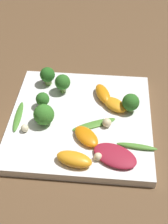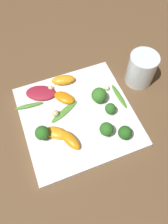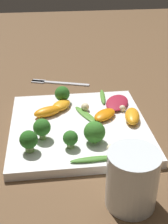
# 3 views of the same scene
# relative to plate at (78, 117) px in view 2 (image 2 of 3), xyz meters

# --- Properties ---
(ground_plane) EXTENTS (2.40, 2.40, 0.00)m
(ground_plane) POSITION_rel_plate_xyz_m (0.00, 0.00, -0.01)
(ground_plane) COLOR brown
(plate) EXTENTS (0.29, 0.29, 0.02)m
(plate) POSITION_rel_plate_xyz_m (0.00, 0.00, 0.00)
(plate) COLOR white
(plate) RESTS_ON ground_plane
(drinking_glass) EXTENTS (0.08, 0.08, 0.10)m
(drinking_glass) POSITION_rel_plate_xyz_m (-0.21, -0.06, 0.04)
(drinking_glass) COLOR white
(drinking_glass) RESTS_ON ground_plane
(radicchio_leaf_0) EXTENTS (0.10, 0.08, 0.01)m
(radicchio_leaf_0) POSITION_rel_plate_xyz_m (0.07, -0.10, 0.02)
(radicchio_leaf_0) COLOR maroon
(radicchio_leaf_0) RESTS_ON plate
(orange_segment_0) EXTENTS (0.06, 0.06, 0.02)m
(orange_segment_0) POSITION_rel_plate_xyz_m (0.07, 0.03, 0.02)
(orange_segment_0) COLOR orange
(orange_segment_0) RESTS_ON plate
(orange_segment_1) EXTENTS (0.05, 0.07, 0.02)m
(orange_segment_1) POSITION_rel_plate_xyz_m (0.04, 0.06, 0.02)
(orange_segment_1) COLOR orange
(orange_segment_1) RESTS_ON plate
(orange_segment_2) EXTENTS (0.06, 0.07, 0.02)m
(orange_segment_2) POSITION_rel_plate_xyz_m (0.02, -0.06, 0.02)
(orange_segment_2) COLOR orange
(orange_segment_2) RESTS_ON plate
(orange_segment_3) EXTENTS (0.07, 0.04, 0.02)m
(orange_segment_3) POSITION_rel_plate_xyz_m (0.00, -0.12, 0.02)
(orange_segment_3) COLOR orange
(orange_segment_3) RESTS_ON plate
(broccoli_floret_0) EXTENTS (0.04, 0.04, 0.04)m
(broccoli_floret_0) POSITION_rel_plate_xyz_m (-0.07, -0.02, 0.03)
(broccoli_floret_0) COLOR #7A9E51
(broccoli_floret_0) RESTS_ON plate
(broccoli_floret_1) EXTENTS (0.03, 0.03, 0.04)m
(broccoli_floret_1) POSITION_rel_plate_xyz_m (-0.05, 0.08, 0.03)
(broccoli_floret_1) COLOR #7A9E51
(broccoli_floret_1) RESTS_ON plate
(broccoli_floret_2) EXTENTS (0.03, 0.03, 0.04)m
(broccoli_floret_2) POSITION_rel_plate_xyz_m (-0.08, 0.02, 0.03)
(broccoli_floret_2) COLOR #84AD5B
(broccoli_floret_2) RESTS_ON plate
(broccoli_floret_3) EXTENTS (0.04, 0.04, 0.04)m
(broccoli_floret_3) POSITION_rel_plate_xyz_m (0.10, 0.03, 0.03)
(broccoli_floret_3) COLOR #7A9E51
(broccoli_floret_3) RESTS_ON plate
(broccoli_floret_4) EXTENTS (0.03, 0.03, 0.04)m
(broccoli_floret_4) POSITION_rel_plate_xyz_m (-0.08, 0.10, 0.03)
(broccoli_floret_4) COLOR #7A9E51
(broccoli_floret_4) RESTS_ON plate
(arugula_sprig_0) EXTENTS (0.09, 0.06, 0.00)m
(arugula_sprig_0) POSITION_rel_plate_xyz_m (0.03, -0.02, 0.01)
(arugula_sprig_0) COLOR #518E33
(arugula_sprig_0) RESTS_ON plate
(arugula_sprig_1) EXTENTS (0.02, 0.09, 0.01)m
(arugula_sprig_1) POSITION_rel_plate_xyz_m (-0.13, -0.01, 0.01)
(arugula_sprig_1) COLOR #47842D
(arugula_sprig_1) RESTS_ON plate
(arugula_sprig_2) EXTENTS (0.08, 0.02, 0.01)m
(arugula_sprig_2) POSITION_rel_plate_xyz_m (0.11, -0.07, 0.01)
(arugula_sprig_2) COLOR #518E33
(arugula_sprig_2) RESTS_ON plate
(macadamia_nut_0) EXTENTS (0.02, 0.02, 0.02)m
(macadamia_nut_0) POSITION_rel_plate_xyz_m (0.05, -0.02, 0.02)
(macadamia_nut_0) COLOR beige
(macadamia_nut_0) RESTS_ON plate
(macadamia_nut_1) EXTENTS (0.02, 0.02, 0.02)m
(macadamia_nut_1) POSITION_rel_plate_xyz_m (-0.11, -0.05, 0.02)
(macadamia_nut_1) COLOR beige
(macadamia_nut_1) RESTS_ON plate
(macadamia_nut_2) EXTENTS (0.01, 0.01, 0.01)m
(macadamia_nut_2) POSITION_rel_plate_xyz_m (0.04, -0.10, 0.02)
(macadamia_nut_2) COLOR beige
(macadamia_nut_2) RESTS_ON plate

